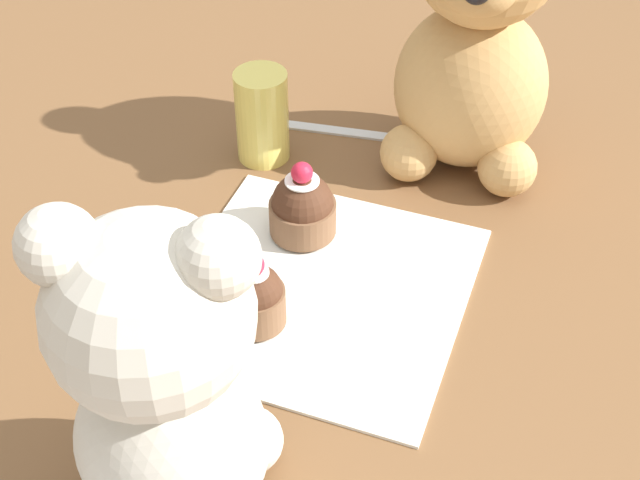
{
  "coord_description": "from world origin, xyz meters",
  "views": [
    {
      "loc": [
        -0.17,
        0.47,
        0.5
      ],
      "look_at": [
        0.0,
        0.0,
        0.06
      ],
      "focal_mm": 50.0,
      "sensor_mm": 36.0,
      "label": 1
    }
  ],
  "objects_px": {
    "teddy_bear_tan": "(477,31)",
    "juice_glass": "(262,116)",
    "teddy_bear_cream": "(164,380)",
    "cupcake_near_cream_bear": "(255,297)",
    "cupcake_near_tan_bear": "(303,208)",
    "teaspoon": "(327,129)"
  },
  "relations": [
    {
      "from": "teddy_bear_tan",
      "to": "teaspoon",
      "type": "distance_m",
      "value": 0.19
    },
    {
      "from": "cupcake_near_cream_bear",
      "to": "juice_glass",
      "type": "xyz_separation_m",
      "value": [
        0.08,
        -0.2,
        0.01
      ]
    },
    {
      "from": "cupcake_near_tan_bear",
      "to": "juice_glass",
      "type": "relative_size",
      "value": 0.79
    },
    {
      "from": "cupcake_near_tan_bear",
      "to": "juice_glass",
      "type": "xyz_separation_m",
      "value": [
        0.08,
        -0.09,
        0.01
      ]
    },
    {
      "from": "teddy_bear_cream",
      "to": "cupcake_near_cream_bear",
      "type": "xyz_separation_m",
      "value": [
        0.02,
        -0.15,
        -0.09
      ]
    },
    {
      "from": "teddy_bear_cream",
      "to": "cupcake_near_tan_bear",
      "type": "distance_m",
      "value": 0.28
    },
    {
      "from": "cupcake_near_tan_bear",
      "to": "cupcake_near_cream_bear",
      "type": "bearing_deg",
      "value": 92.12
    },
    {
      "from": "teddy_bear_tan",
      "to": "juice_glass",
      "type": "bearing_deg",
      "value": -167.41
    },
    {
      "from": "teaspoon",
      "to": "teddy_bear_tan",
      "type": "bearing_deg",
      "value": 172.45
    },
    {
      "from": "teddy_bear_tan",
      "to": "cupcake_near_tan_bear",
      "type": "distance_m",
      "value": 0.21
    },
    {
      "from": "teddy_bear_cream",
      "to": "cupcake_near_cream_bear",
      "type": "height_order",
      "value": "teddy_bear_cream"
    },
    {
      "from": "cupcake_near_cream_bear",
      "to": "teaspoon",
      "type": "relative_size",
      "value": 0.48
    },
    {
      "from": "teddy_bear_cream",
      "to": "teaspoon",
      "type": "bearing_deg",
      "value": -96.69
    },
    {
      "from": "cupcake_near_tan_bear",
      "to": "teddy_bear_cream",
      "type": "bearing_deg",
      "value": 94.23
    },
    {
      "from": "teddy_bear_cream",
      "to": "cupcake_near_tan_bear",
      "type": "bearing_deg",
      "value": -99.6
    },
    {
      "from": "cupcake_near_tan_bear",
      "to": "juice_glass",
      "type": "distance_m",
      "value": 0.12
    },
    {
      "from": "teddy_bear_tan",
      "to": "cupcake_near_tan_bear",
      "type": "xyz_separation_m",
      "value": [
        0.1,
        0.15,
        -0.1
      ]
    },
    {
      "from": "teddy_bear_tan",
      "to": "cupcake_near_cream_bear",
      "type": "height_order",
      "value": "teddy_bear_tan"
    },
    {
      "from": "teddy_bear_tan",
      "to": "juice_glass",
      "type": "distance_m",
      "value": 0.21
    },
    {
      "from": "teddy_bear_tan",
      "to": "juice_glass",
      "type": "relative_size",
      "value": 3.13
    },
    {
      "from": "teddy_bear_tan",
      "to": "teddy_bear_cream",
      "type": "bearing_deg",
      "value": -106.87
    },
    {
      "from": "cupcake_near_tan_bear",
      "to": "juice_glass",
      "type": "height_order",
      "value": "juice_glass"
    }
  ]
}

